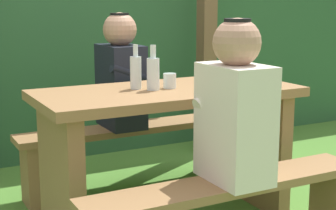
% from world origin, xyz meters
% --- Properties ---
extents(hedge_backdrop, '(6.40, 1.09, 1.81)m').
position_xyz_m(hedge_backdrop, '(0.00, 1.95, 0.91)').
color(hedge_backdrop, '#2A5731').
rests_on(hedge_backdrop, ground_plane).
extents(pergola_post_right, '(0.12, 0.12, 2.05)m').
position_xyz_m(pergola_post_right, '(0.94, 1.13, 1.03)').
color(pergola_post_right, brown).
rests_on(pergola_post_right, ground_plane).
extents(picnic_table, '(1.40, 0.64, 0.75)m').
position_xyz_m(picnic_table, '(0.00, 0.00, 0.51)').
color(picnic_table, olive).
rests_on(picnic_table, ground_plane).
extents(bench_near, '(1.40, 0.24, 0.42)m').
position_xyz_m(bench_near, '(0.00, -0.59, 0.30)').
color(bench_near, olive).
rests_on(bench_near, ground_plane).
extents(bench_far, '(1.40, 0.24, 0.42)m').
position_xyz_m(bench_far, '(0.00, 0.59, 0.30)').
color(bench_far, olive).
rests_on(bench_far, ground_plane).
extents(person_white_shirt, '(0.25, 0.35, 0.72)m').
position_xyz_m(person_white_shirt, '(0.02, -0.58, 0.75)').
color(person_white_shirt, silver).
rests_on(person_white_shirt, bench_near).
extents(person_black_coat, '(0.25, 0.35, 0.72)m').
position_xyz_m(person_black_coat, '(-0.03, 0.58, 0.75)').
color(person_black_coat, black).
rests_on(person_black_coat, bench_far).
extents(drinking_glass, '(0.07, 0.07, 0.08)m').
position_xyz_m(drinking_glass, '(0.01, 0.01, 0.79)').
color(drinking_glass, silver).
rests_on(drinking_glass, picnic_table).
extents(bottle_left, '(0.06, 0.06, 0.23)m').
position_xyz_m(bottle_left, '(-0.16, 0.07, 0.85)').
color(bottle_left, silver).
rests_on(bottle_left, picnic_table).
extents(bottle_right, '(0.07, 0.07, 0.24)m').
position_xyz_m(bottle_right, '(-0.09, -0.01, 0.85)').
color(bottle_right, silver).
rests_on(bottle_right, picnic_table).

